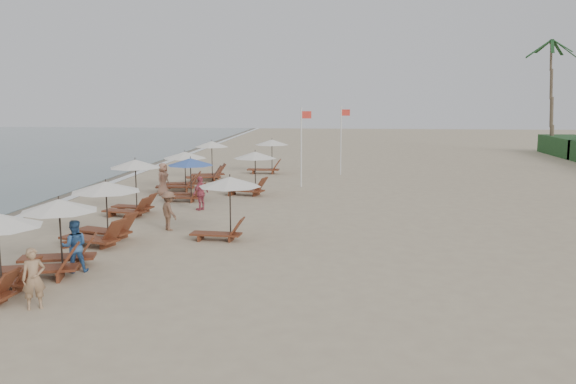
# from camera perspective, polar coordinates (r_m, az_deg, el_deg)

# --- Properties ---
(ground) EXTENTS (160.00, 160.00, 0.00)m
(ground) POSITION_cam_1_polar(r_m,az_deg,el_deg) (17.22, -2.82, -7.83)
(ground) COLOR tan
(ground) RESTS_ON ground
(wet_sand_band) EXTENTS (3.20, 140.00, 0.01)m
(wet_sand_band) POSITION_cam_1_polar(r_m,az_deg,el_deg) (30.61, -23.88, -1.13)
(wet_sand_band) COLOR #6B5E4C
(wet_sand_band) RESTS_ON ground
(foam_line) EXTENTS (0.50, 140.00, 0.02)m
(foam_line) POSITION_cam_1_polar(r_m,az_deg,el_deg) (30.00, -21.71, -1.17)
(foam_line) COLOR white
(foam_line) RESTS_ON ground
(lounger_station_1) EXTENTS (2.75, 2.52, 2.16)m
(lounger_station_1) POSITION_cam_1_polar(r_m,az_deg,el_deg) (18.38, -21.65, -4.23)
(lounger_station_1) COLOR brown
(lounger_station_1) RESTS_ON ground
(lounger_station_2) EXTENTS (2.80, 2.62, 2.15)m
(lounger_station_2) POSITION_cam_1_polar(r_m,az_deg,el_deg) (21.57, -17.50, -1.90)
(lounger_station_2) COLOR brown
(lounger_station_2) RESTS_ON ground
(lounger_station_3) EXTENTS (2.49, 2.18, 2.38)m
(lounger_station_3) POSITION_cam_1_polar(r_m,az_deg,el_deg) (26.37, -14.70, 0.48)
(lounger_station_3) COLOR brown
(lounger_station_3) RESTS_ON ground
(lounger_station_4) EXTENTS (2.42, 2.26, 2.07)m
(lounger_station_4) POSITION_cam_1_polar(r_m,az_deg,el_deg) (29.53, -9.58, 1.42)
(lounger_station_4) COLOR brown
(lounger_station_4) RESTS_ON ground
(lounger_station_5) EXTENTS (2.75, 2.38, 2.08)m
(lounger_station_5) POSITION_cam_1_polar(r_m,az_deg,el_deg) (32.90, -10.18, 2.01)
(lounger_station_5) COLOR brown
(lounger_station_5) RESTS_ON ground
(lounger_station_6) EXTENTS (2.61, 2.53, 2.37)m
(lounger_station_6) POSITION_cam_1_polar(r_m,az_deg,el_deg) (36.60, -7.67, 2.77)
(lounger_station_6) COLOR brown
(lounger_station_6) RESTS_ON ground
(inland_station_0) EXTENTS (2.55, 2.24, 2.22)m
(inland_station_0) POSITION_cam_1_polar(r_m,az_deg,el_deg) (21.15, -6.03, -0.62)
(inland_station_0) COLOR brown
(inland_station_0) RESTS_ON ground
(inland_station_1) EXTENTS (2.81, 2.24, 2.22)m
(inland_station_1) POSITION_cam_1_polar(r_m,az_deg,el_deg) (30.76, -3.64, 2.16)
(inland_station_1) COLOR brown
(inland_station_1) RESTS_ON ground
(inland_station_2) EXTENTS (2.78, 2.24, 2.22)m
(inland_station_2) POSITION_cam_1_polar(r_m,az_deg,el_deg) (39.49, -1.94, 3.68)
(inland_station_2) COLOR brown
(inland_station_2) RESTS_ON ground
(beachgoer_near) EXTENTS (0.65, 0.58, 1.48)m
(beachgoer_near) POSITION_cam_1_polar(r_m,az_deg,el_deg) (15.54, -23.07, -7.59)
(beachgoer_near) COLOR #9F7956
(beachgoer_near) RESTS_ON ground
(beachgoer_mid_a) EXTENTS (0.90, 0.82, 1.52)m
(beachgoer_mid_a) POSITION_cam_1_polar(r_m,az_deg,el_deg) (18.30, -19.69, -4.88)
(beachgoer_mid_a) COLOR #325E97
(beachgoer_mid_a) RESTS_ON ground
(beachgoer_mid_b) EXTENTS (1.05, 1.09, 1.49)m
(beachgoer_mid_b) POSITION_cam_1_polar(r_m,az_deg,el_deg) (23.04, -11.27, -1.77)
(beachgoer_mid_b) COLOR brown
(beachgoer_mid_b) RESTS_ON ground
(beachgoer_far_a) EXTENTS (0.77, 0.96, 1.53)m
(beachgoer_far_a) POSITION_cam_1_polar(r_m,az_deg,el_deg) (26.88, -8.31, -0.12)
(beachgoer_far_a) COLOR #B54858
(beachgoer_far_a) RESTS_ON ground
(beachgoer_far_b) EXTENTS (0.75, 0.94, 1.68)m
(beachgoer_far_b) POSITION_cam_1_polar(r_m,az_deg,el_deg) (31.27, -11.82, 1.21)
(beachgoer_far_b) COLOR #A16F57
(beachgoer_far_b) RESTS_ON ground
(flag_pole_near) EXTENTS (0.60, 0.08, 4.43)m
(flag_pole_near) POSITION_cam_1_polar(r_m,az_deg,el_deg) (33.31, 1.33, 4.67)
(flag_pole_near) COLOR silver
(flag_pole_near) RESTS_ON ground
(flag_pole_far) EXTENTS (0.60, 0.08, 4.42)m
(flag_pole_far) POSITION_cam_1_polar(r_m,az_deg,el_deg) (38.78, 5.12, 5.24)
(flag_pole_far) COLOR silver
(flag_pole_far) RESTS_ON ground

